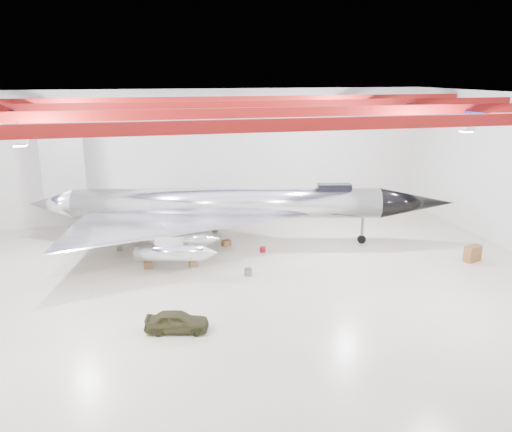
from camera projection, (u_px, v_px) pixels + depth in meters
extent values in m
plane|color=beige|center=(240.00, 284.00, 30.10)|extent=(40.00, 40.00, 0.00)
plane|color=silver|center=(203.00, 155.00, 42.57)|extent=(40.00, 0.00, 40.00)
plane|color=#0A0F38|center=(238.00, 97.00, 27.04)|extent=(40.00, 40.00, 0.00)
cube|color=maroon|center=(287.00, 125.00, 18.81)|extent=(39.50, 0.25, 0.50)
cube|color=maroon|center=(251.00, 113.00, 24.41)|extent=(39.50, 0.25, 0.50)
cube|color=maroon|center=(228.00, 105.00, 30.01)|extent=(39.50, 0.25, 0.50)
cube|color=maroon|center=(213.00, 100.00, 35.61)|extent=(39.50, 0.25, 0.50)
cube|color=#0C184C|center=(0.00, 119.00, 24.57)|extent=(0.25, 29.50, 0.40)
cube|color=#0C184C|center=(433.00, 110.00, 30.02)|extent=(0.25, 29.50, 0.40)
cube|color=silver|center=(20.00, 142.00, 19.53)|extent=(0.55, 0.55, 0.25)
cube|color=silver|center=(466.00, 128.00, 24.07)|extent=(0.55, 0.55, 0.25)
cube|color=silver|center=(60.00, 116.00, 30.73)|extent=(0.55, 0.55, 0.25)
cube|color=silver|center=(359.00, 110.00, 35.27)|extent=(0.55, 0.55, 0.25)
cylinder|color=silver|center=(227.00, 204.00, 36.30)|extent=(22.11, 7.15, 2.22)
cone|color=black|center=(417.00, 203.00, 36.46)|extent=(5.90, 3.41, 2.22)
cone|color=silver|center=(52.00, 204.00, 36.16)|extent=(3.74, 2.91, 2.22)
cube|color=silver|center=(63.00, 165.00, 35.37)|extent=(3.06, 0.83, 4.99)
cube|color=black|center=(334.00, 188.00, 36.07)|extent=(2.58, 1.41, 0.55)
cylinder|color=silver|center=(170.00, 253.00, 30.84)|extent=(4.33, 1.92, 1.00)
cylinder|color=silver|center=(176.00, 239.00, 33.50)|extent=(4.33, 1.92, 1.00)
cylinder|color=silver|center=(188.00, 212.00, 39.89)|extent=(4.33, 1.92, 1.00)
cylinder|color=silver|center=(192.00, 203.00, 42.56)|extent=(4.33, 1.92, 1.00)
cylinder|color=#59595B|center=(362.00, 231.00, 37.00)|extent=(0.20, 0.20, 2.00)
cylinder|color=black|center=(362.00, 239.00, 37.19)|extent=(0.66, 0.38, 0.62)
cylinder|color=#59595B|center=(161.00, 244.00, 34.18)|extent=(0.20, 0.20, 2.00)
cylinder|color=black|center=(162.00, 253.00, 34.37)|extent=(0.66, 0.38, 0.62)
cylinder|color=#59595B|center=(173.00, 220.00, 39.50)|extent=(0.20, 0.20, 2.00)
cylinder|color=black|center=(174.00, 229.00, 39.70)|extent=(0.66, 0.38, 0.62)
imported|color=#35331A|center=(177.00, 321.00, 24.51)|extent=(3.33, 1.92, 1.06)
cube|color=brown|center=(473.00, 253.00, 33.62)|extent=(1.31, 0.94, 1.09)
cube|color=olive|center=(148.00, 265.00, 32.59)|extent=(0.59, 0.47, 0.41)
cube|color=maroon|center=(156.00, 242.00, 37.08)|extent=(0.48, 0.42, 0.30)
cylinder|color=#59595B|center=(248.00, 272.00, 31.36)|extent=(0.55, 0.55, 0.44)
cube|color=olive|center=(226.00, 243.00, 36.73)|extent=(0.71, 0.65, 0.41)
cube|color=#59595B|center=(120.00, 249.00, 35.76)|extent=(0.40, 0.34, 0.25)
cylinder|color=maroon|center=(263.00, 249.00, 35.42)|extent=(0.50, 0.50, 0.38)
cube|color=olive|center=(193.00, 264.00, 32.78)|extent=(0.57, 0.49, 0.35)
cylinder|color=#59595B|center=(215.00, 229.00, 39.90)|extent=(0.50, 0.50, 0.40)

